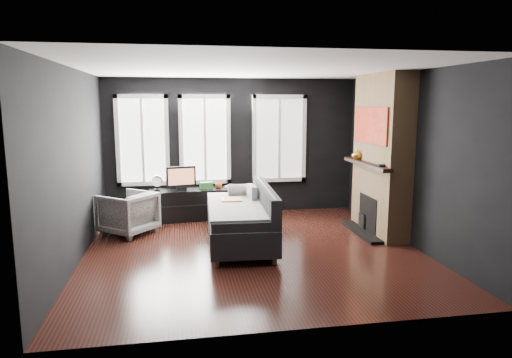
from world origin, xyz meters
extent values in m
plane|color=black|center=(0.00, 0.00, 0.00)|extent=(5.00, 5.00, 0.00)
plane|color=white|center=(0.00, 0.00, 2.70)|extent=(5.00, 5.00, 0.00)
cube|color=black|center=(0.00, 2.50, 1.35)|extent=(5.00, 0.02, 2.70)
cube|color=black|center=(-2.50, 0.00, 1.35)|extent=(0.02, 5.00, 2.70)
cube|color=black|center=(2.50, 0.00, 1.35)|extent=(0.02, 5.00, 2.70)
cube|color=gray|center=(0.11, 0.76, 0.67)|extent=(0.12, 0.40, 0.39)
imported|color=silver|center=(-1.95, 1.25, 0.40)|extent=(1.05, 1.06, 0.80)
imported|color=orange|center=(-0.32, 2.12, 0.65)|extent=(0.14, 0.12, 0.13)
imported|color=#B5A28E|center=(-0.19, 2.21, 0.69)|extent=(0.15, 0.04, 0.21)
cube|color=#337B35|center=(-0.56, 2.09, 0.65)|extent=(0.26, 0.19, 0.13)
imported|color=gold|center=(2.05, 1.05, 1.32)|extent=(0.23, 0.24, 0.18)
cylinder|color=black|center=(2.05, 0.05, 1.25)|extent=(0.13, 0.13, 0.04)
camera|label=1|loc=(-1.09, -6.57, 2.21)|focal=32.00mm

